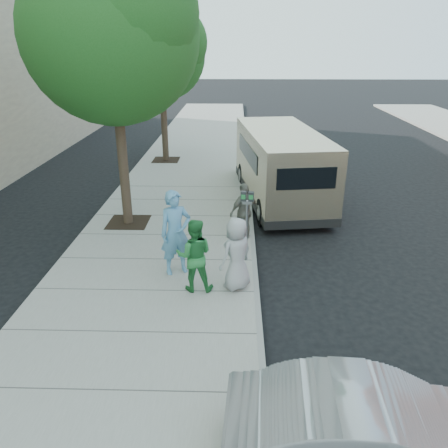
{
  "coord_description": "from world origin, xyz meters",
  "views": [
    {
      "loc": [
        0.96,
        -9.78,
        5.22
      ],
      "look_at": [
        0.68,
        0.07,
        1.1
      ],
      "focal_mm": 35.0,
      "sensor_mm": 36.0,
      "label": 1
    }
  ],
  "objects_px": {
    "sedan": "(376,435)",
    "person_gray_shirt": "(237,254)",
    "van": "(280,164)",
    "person_striped_polo": "(244,211)",
    "person_officer": "(176,233)",
    "tree_far": "(161,50)",
    "parking_meter": "(247,208)",
    "tree_near": "(113,28)",
    "person_green_shirt": "(194,255)"
  },
  "relations": [
    {
      "from": "parking_meter",
      "to": "person_officer",
      "type": "height_order",
      "value": "person_officer"
    },
    {
      "from": "parking_meter",
      "to": "person_officer",
      "type": "distance_m",
      "value": 2.1
    },
    {
      "from": "tree_far",
      "to": "person_gray_shirt",
      "type": "distance_m",
      "value": 12.4
    },
    {
      "from": "sedan",
      "to": "person_gray_shirt",
      "type": "height_order",
      "value": "person_gray_shirt"
    },
    {
      "from": "parking_meter",
      "to": "van",
      "type": "height_order",
      "value": "van"
    },
    {
      "from": "tree_far",
      "to": "person_officer",
      "type": "relative_size",
      "value": 3.21
    },
    {
      "from": "person_green_shirt",
      "to": "person_officer",
      "type": "bearing_deg",
      "value": -58.29
    },
    {
      "from": "sedan",
      "to": "person_striped_polo",
      "type": "xyz_separation_m",
      "value": [
        -1.57,
        7.02,
        0.31
      ]
    },
    {
      "from": "tree_near",
      "to": "person_gray_shirt",
      "type": "xyz_separation_m",
      "value": [
        3.24,
        -3.71,
        -4.57
      ]
    },
    {
      "from": "person_officer",
      "to": "person_gray_shirt",
      "type": "bearing_deg",
      "value": -50.92
    },
    {
      "from": "sedan",
      "to": "person_striped_polo",
      "type": "relative_size",
      "value": 2.44
    },
    {
      "from": "sedan",
      "to": "tree_far",
      "type": "bearing_deg",
      "value": 20.95
    },
    {
      "from": "tree_near",
      "to": "parking_meter",
      "type": "distance_m",
      "value": 5.78
    },
    {
      "from": "sedan",
      "to": "person_gray_shirt",
      "type": "relative_size",
      "value": 2.36
    },
    {
      "from": "tree_near",
      "to": "person_striped_polo",
      "type": "xyz_separation_m",
      "value": [
        3.45,
        -1.06,
        -4.6
      ]
    },
    {
      "from": "tree_near",
      "to": "van",
      "type": "xyz_separation_m",
      "value": [
        4.73,
        2.57,
        -4.24
      ]
    },
    {
      "from": "tree_near",
      "to": "person_striped_polo",
      "type": "distance_m",
      "value": 5.85
    },
    {
      "from": "van",
      "to": "person_officer",
      "type": "distance_m",
      "value": 6.31
    },
    {
      "from": "tree_far",
      "to": "person_green_shirt",
      "type": "bearing_deg",
      "value": -78.43
    },
    {
      "from": "parking_meter",
      "to": "sedan",
      "type": "xyz_separation_m",
      "value": [
        1.52,
        -6.31,
        -0.67
      ]
    },
    {
      "from": "tree_near",
      "to": "person_striped_polo",
      "type": "bearing_deg",
      "value": -17.08
    },
    {
      "from": "person_gray_shirt",
      "to": "person_striped_polo",
      "type": "relative_size",
      "value": 1.03
    },
    {
      "from": "tree_far",
      "to": "person_striped_polo",
      "type": "relative_size",
      "value": 4.08
    },
    {
      "from": "person_green_shirt",
      "to": "sedan",
      "type": "bearing_deg",
      "value": 121.04
    },
    {
      "from": "person_officer",
      "to": "person_gray_shirt",
      "type": "xyz_separation_m",
      "value": [
        1.41,
        -0.68,
        -0.19
      ]
    },
    {
      "from": "sedan",
      "to": "person_striped_polo",
      "type": "height_order",
      "value": "person_striped_polo"
    },
    {
      "from": "parking_meter",
      "to": "person_officer",
      "type": "bearing_deg",
      "value": -135.75
    },
    {
      "from": "sedan",
      "to": "person_officer",
      "type": "bearing_deg",
      "value": 35.45
    },
    {
      "from": "sedan",
      "to": "person_gray_shirt",
      "type": "xyz_separation_m",
      "value": [
        -1.78,
        4.37,
        0.33
      ]
    },
    {
      "from": "parking_meter",
      "to": "person_gray_shirt",
      "type": "height_order",
      "value": "person_gray_shirt"
    },
    {
      "from": "person_green_shirt",
      "to": "person_gray_shirt",
      "type": "xyz_separation_m",
      "value": [
        0.91,
        0.09,
        -0.0
      ]
    },
    {
      "from": "tree_near",
      "to": "parking_meter",
      "type": "relative_size",
      "value": 4.7
    },
    {
      "from": "tree_far",
      "to": "parking_meter",
      "type": "xyz_separation_m",
      "value": [
        3.5,
        -9.37,
        -3.57
      ]
    },
    {
      "from": "person_officer",
      "to": "person_green_shirt",
      "type": "xyz_separation_m",
      "value": [
        0.5,
        -0.77,
        -0.18
      ]
    },
    {
      "from": "tree_far",
      "to": "van",
      "type": "relative_size",
      "value": 0.94
    },
    {
      "from": "sedan",
      "to": "person_officer",
      "type": "xyz_separation_m",
      "value": [
        -3.18,
        5.04,
        0.52
      ]
    },
    {
      "from": "tree_far",
      "to": "person_green_shirt",
      "type": "height_order",
      "value": "tree_far"
    },
    {
      "from": "van",
      "to": "parking_meter",
      "type": "bearing_deg",
      "value": -113.55
    },
    {
      "from": "van",
      "to": "tree_far",
      "type": "bearing_deg",
      "value": 125.52
    },
    {
      "from": "tree_far",
      "to": "sedan",
      "type": "distance_m",
      "value": 17.0
    },
    {
      "from": "parking_meter",
      "to": "person_green_shirt",
      "type": "bearing_deg",
      "value": -112.75
    },
    {
      "from": "sedan",
      "to": "van",
      "type": "bearing_deg",
      "value": 4.73
    },
    {
      "from": "parking_meter",
      "to": "person_green_shirt",
      "type": "height_order",
      "value": "person_green_shirt"
    },
    {
      "from": "tree_far",
      "to": "person_striped_polo",
      "type": "bearing_deg",
      "value": -68.26
    },
    {
      "from": "tree_near",
      "to": "sedan",
      "type": "distance_m",
      "value": 10.7
    },
    {
      "from": "van",
      "to": "sedan",
      "type": "xyz_separation_m",
      "value": [
        0.29,
        -10.65,
        -0.67
      ]
    },
    {
      "from": "parking_meter",
      "to": "person_gray_shirt",
      "type": "xyz_separation_m",
      "value": [
        -0.26,
        -1.94,
        -0.34
      ]
    },
    {
      "from": "person_gray_shirt",
      "to": "tree_near",
      "type": "bearing_deg",
      "value": -90.51
    },
    {
      "from": "person_striped_polo",
      "to": "tree_far",
      "type": "bearing_deg",
      "value": -103.72
    },
    {
      "from": "sedan",
      "to": "person_gray_shirt",
      "type": "distance_m",
      "value": 4.72
    }
  ]
}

